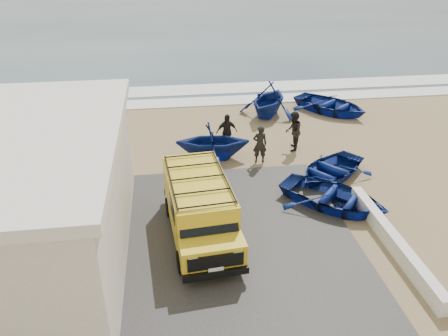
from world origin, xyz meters
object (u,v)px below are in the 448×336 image
boat_far_right (330,105)px  fisherman_middle (293,131)px  boat_mid_left (213,141)px  boat_far_left (268,99)px  fisherman_back (227,132)px  boat_near_left (334,197)px  boat_near_right (330,169)px  parapet (392,241)px  van (200,206)px  fisherman_front (260,144)px

boat_far_right → fisherman_middle: size_ratio=2.31×
boat_mid_left → boat_far_left: 6.25m
fisherman_back → boat_mid_left: bearing=-139.8°
boat_near_left → boat_mid_left: 6.11m
boat_near_right → boat_far_left: (-0.96, 7.43, 0.59)m
parapet → boat_near_right: bearing=94.2°
boat_far_right → boat_near_right: bearing=-148.9°
boat_far_right → van: bearing=-167.2°
boat_near_left → boat_far_left: 9.65m
van → boat_near_right: 6.64m
parapet → boat_mid_left: bearing=124.8°
van → fisherman_front: size_ratio=2.90×
boat_near_left → boat_near_right: 2.30m
fisherman_back → fisherman_middle: bearing=-20.1°
van → boat_far_left: van is taller
fisherman_back → boat_near_right: bearing=-51.4°
boat_mid_left → boat_far_left: boat_far_left is taller
boat_far_left → fisherman_back: boat_far_left is taller
parapet → boat_far_left: size_ratio=1.63×
van → fisherman_back: bearing=69.3°
fisherman_front → fisherman_back: 2.00m
van → fisherman_middle: van is taller
boat_near_left → fisherman_middle: fisherman_middle is taller
boat_near_left → fisherman_middle: size_ratio=2.15×
boat_mid_left → boat_far_left: bearing=-31.1°
van → fisherman_middle: bearing=46.1°
parapet → boat_far_right: 12.49m
van → fisherman_back: 6.86m
parapet → boat_far_right: size_ratio=1.37×
boat_mid_left → fisherman_back: bearing=-33.8°
boat_mid_left → fisherman_front: (2.03, -0.61, 0.01)m
boat_near_right → fisherman_middle: 3.02m
boat_far_left → fisherman_middle: 4.59m
fisherman_front → fisherman_middle: 2.09m
fisherman_back → boat_far_left: bearing=43.6°
van → boat_far_right: size_ratio=1.16×
boat_mid_left → boat_near_right: bearing=-111.9°
boat_far_left → fisherman_back: bearing=-93.8°
van → fisherman_front: 5.93m
boat_near_left → boat_far_right: 10.22m
boat_near_right → boat_mid_left: 5.28m
parapet → fisherman_front: fisherman_front is taller
parapet → boat_far_left: boat_far_left is taller
fisherman_middle → boat_far_right: bearing=161.5°
fisherman_back → van: bearing=-116.3°
fisherman_middle → van: bearing=-19.8°
parapet → fisherman_back: fisherman_back is taller
parapet → boat_far_right: (2.36, 12.26, 0.18)m
boat_far_right → fisherman_front: 7.79m
boat_mid_left → fisherman_middle: (3.84, 0.44, 0.08)m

